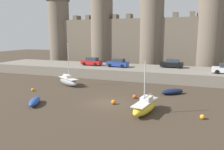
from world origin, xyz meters
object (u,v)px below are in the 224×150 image
rowboat_midflat_centre (35,101)px  sailboat_midflat_left (145,106)px  mooring_buoy_near_channel (113,102)px  sailboat_near_channel_right (68,81)px  car_quay_centre_east (118,63)px  car_quay_east (92,61)px  mooring_buoy_mid_mud (135,96)px  mooring_buoy_off_centre (202,117)px  mooring_buoy_near_shore (33,90)px  rowboat_foreground_right (172,91)px  car_quay_west (172,63)px

rowboat_midflat_centre → sailboat_midflat_left: 12.32m
rowboat_midflat_centre → mooring_buoy_near_channel: (8.30, 3.15, -0.14)m
sailboat_near_channel_right → car_quay_centre_east: 11.38m
car_quay_east → car_quay_centre_east: bearing=-5.1°
car_quay_east → mooring_buoy_mid_mud: bearing=-48.9°
rowboat_midflat_centre → mooring_buoy_near_channel: bearing=20.8°
mooring_buoy_near_channel → rowboat_midflat_centre: bearing=-159.2°
mooring_buoy_off_centre → car_quay_east: (-20.03, 18.82, 2.34)m
mooring_buoy_near_shore → car_quay_centre_east: bearing=63.2°
mooring_buoy_off_centre → mooring_buoy_mid_mud: 8.83m
rowboat_midflat_centre → mooring_buoy_near_shore: 6.61m
sailboat_near_channel_right → sailboat_midflat_left: sailboat_near_channel_right is taller
mooring_buoy_near_shore → car_quay_east: 15.83m
mooring_buoy_off_centre → mooring_buoy_near_shore: bearing=171.5°
rowboat_foreground_right → mooring_buoy_mid_mud: rowboat_foreground_right is taller
car_quay_centre_east → car_quay_west: size_ratio=1.00×
rowboat_midflat_centre → mooring_buoy_near_shore: rowboat_midflat_centre is taller
mooring_buoy_near_channel → car_quay_west: car_quay_west is taller
rowboat_midflat_centre → sailboat_midflat_left: bearing=7.5°
mooring_buoy_near_channel → car_quay_east: size_ratio=0.12×
mooring_buoy_off_centre → car_quay_centre_east: size_ratio=0.11×
car_quay_west → car_quay_centre_east: bearing=-165.0°
mooring_buoy_near_shore → mooring_buoy_off_centre: (21.94, -3.27, 0.01)m
sailboat_midflat_left → rowboat_midflat_centre: bearing=-172.5°
sailboat_near_channel_right → sailboat_midflat_left: bearing=-31.0°
car_quay_centre_east → car_quay_west: 10.19m
rowboat_foreground_right → mooring_buoy_near_channel: size_ratio=6.48×
mooring_buoy_near_channel → car_quay_centre_east: (-5.06, 16.86, 2.31)m
rowboat_midflat_centre → car_quay_west: size_ratio=0.77×
car_quay_west → car_quay_east: same height
rowboat_foreground_right → car_quay_west: 13.00m
rowboat_foreground_right → rowboat_midflat_centre: 17.35m
sailboat_near_channel_right → sailboat_midflat_left: (13.75, -8.25, -0.01)m
rowboat_midflat_centre → car_quay_east: 20.77m
rowboat_foreground_right → sailboat_midflat_left: size_ratio=0.63×
sailboat_midflat_left → car_quay_centre_east: (-8.98, 18.41, 1.89)m
sailboat_near_channel_right → car_quay_east: bearing=94.8°
mooring_buoy_near_channel → mooring_buoy_off_centre: bearing=-8.9°
sailboat_midflat_left → car_quay_west: sailboat_midflat_left is taller
mooring_buoy_off_centre → car_quay_west: size_ratio=0.11×
mooring_buoy_near_channel → car_quay_west: 20.21m
sailboat_near_channel_right → mooring_buoy_near_shore: (-2.81, -4.87, -0.47)m
rowboat_midflat_centre → car_quay_centre_east: (3.24, 20.01, 2.16)m
mooring_buoy_near_shore → car_quay_centre_east: size_ratio=0.10×
mooring_buoy_near_shore → sailboat_midflat_left: bearing=-11.5°
sailboat_midflat_left → mooring_buoy_mid_mud: 5.14m
rowboat_midflat_centre → sailboat_midflat_left: sailboat_midflat_left is taller
sailboat_midflat_left → mooring_buoy_off_centre: (5.38, 0.10, -0.45)m
sailboat_midflat_left → sailboat_near_channel_right: bearing=149.0°
mooring_buoy_near_shore → car_quay_west: size_ratio=0.10×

